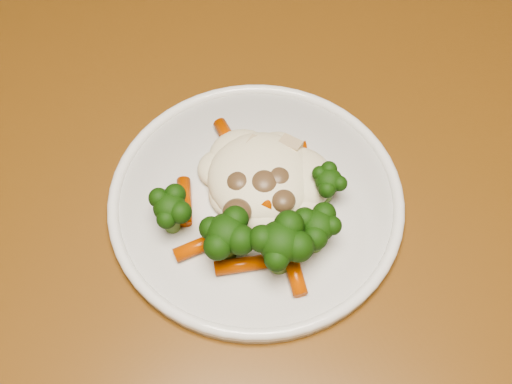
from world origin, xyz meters
The scene contains 3 objects.
dining_table centered at (0.27, -0.26, 0.66)m, with size 1.43×1.15×0.75m.
plate centered at (0.21, -0.35, 0.76)m, with size 0.25×0.25×0.01m, color white.
meal centered at (0.22, -0.36, 0.78)m, with size 0.16×0.15×0.05m.
Camera 1 is at (0.30, -0.62, 1.23)m, focal length 45.00 mm.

